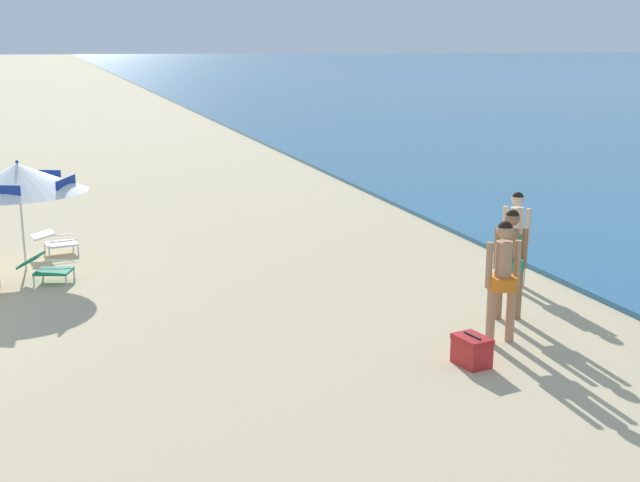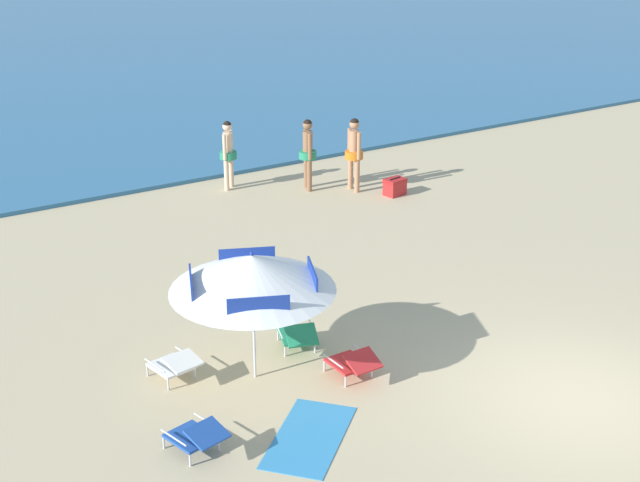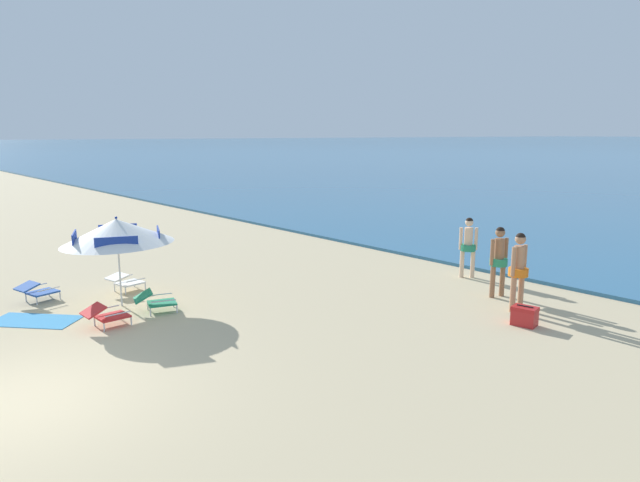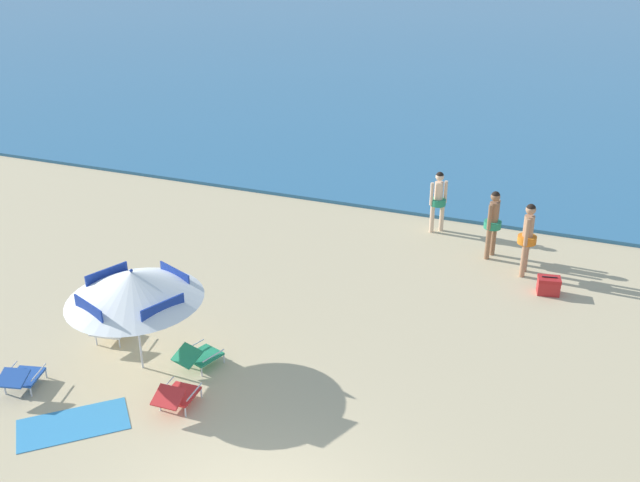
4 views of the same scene
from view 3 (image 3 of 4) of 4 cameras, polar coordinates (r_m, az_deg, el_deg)
The scene contains 11 objects.
ground_plane at distance 9.78m, azimuth -28.56°, elevation -14.26°, with size 800.00×800.00×0.00m, color tan.
beach_umbrella_striped_main at distance 13.59m, azimuth -19.79°, elevation 0.92°, with size 3.45×3.46×2.09m.
lounge_chair_under_umbrella at distance 13.16m, azimuth -16.27°, elevation -5.77°, with size 0.78×1.00×0.52m.
lounge_chair_beside_umbrella at distance 15.07m, azimuth -19.04°, elevation -3.82°, with size 0.68×0.93×0.49m.
lounge_chair_facing_sea at distance 15.00m, azimuth -26.62°, elevation -4.46°, with size 0.72×0.96×0.50m.
lounge_chair_spare_folded at distance 12.49m, azimuth -20.78°, elevation -6.93°, with size 0.60×0.90×0.51m.
person_standing_near_shore at distance 14.32m, azimuth 17.59°, elevation -1.52°, with size 0.42×0.50×1.73m.
person_standing_beside at distance 16.03m, azimuth 14.72°, elevation -0.20°, with size 0.41×0.41×1.68m.
person_wading_in at distance 13.32m, azimuth 19.40°, elevation -2.40°, with size 0.43×0.53×1.78m.
cooler_box at distance 12.57m, azimuth 19.92°, elevation -7.12°, with size 0.55×0.44×0.43m.
beach_towel at distance 13.59m, azimuth -26.85°, elevation -7.18°, with size 0.90×1.80×0.01m, color #3384BC.
Camera 3 is at (8.81, -1.64, 3.92)m, focal length 31.74 mm.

